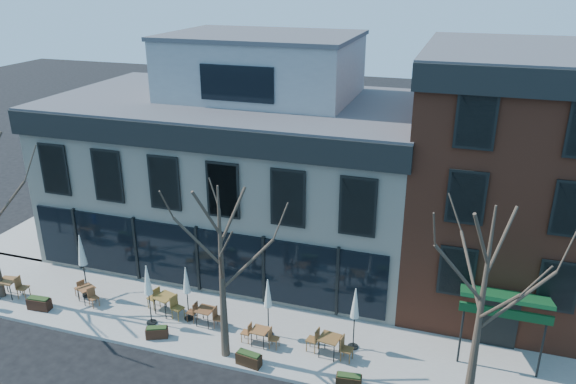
% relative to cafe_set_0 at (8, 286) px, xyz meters
% --- Properties ---
extents(ground, '(120.00, 120.00, 0.00)m').
position_rel_cafe_set_0_xyz_m(ground, '(8.13, 3.12, -0.68)').
color(ground, black).
rests_on(ground, ground).
extents(sidewalk_front, '(33.50, 4.70, 0.15)m').
position_rel_cafe_set_0_xyz_m(sidewalk_front, '(11.38, 0.97, -0.60)').
color(sidewalk_front, gray).
rests_on(sidewalk_front, ground).
extents(sidewalk_side, '(4.50, 12.00, 0.15)m').
position_rel_cafe_set_0_xyz_m(sidewalk_side, '(-3.12, 9.12, -0.60)').
color(sidewalk_side, gray).
rests_on(sidewalk_side, ground).
extents(corner_building, '(18.39, 10.39, 11.10)m').
position_rel_cafe_set_0_xyz_m(corner_building, '(8.21, 8.19, 4.05)').
color(corner_building, silver).
rests_on(corner_building, ground).
extents(red_brick_building, '(8.20, 11.78, 11.18)m').
position_rel_cafe_set_0_xyz_m(red_brick_building, '(21.13, 8.10, 4.96)').
color(red_brick_building, brown).
rests_on(red_brick_building, ground).
extents(tree_mid, '(3.50, 3.55, 7.04)m').
position_rel_cafe_set_0_xyz_m(tree_mid, '(11.14, -0.79, 3.12)').
color(tree_mid, '#382B21').
rests_on(tree_mid, sidewalk_front).
extents(tree_right, '(3.72, 3.77, 7.48)m').
position_rel_cafe_set_0_xyz_m(tree_right, '(20.14, -0.79, 3.35)').
color(tree_right, '#382B21').
rests_on(tree_right, sidewalk_front).
extents(cafe_set_0, '(1.99, 0.89, 1.02)m').
position_rel_cafe_set_0_xyz_m(cafe_set_0, '(0.00, 0.00, 0.00)').
color(cafe_set_0, brown).
rests_on(cafe_set_0, sidewalk_front).
extents(cafe_set_1, '(1.67, 1.06, 0.87)m').
position_rel_cafe_set_0_xyz_m(cafe_set_1, '(3.64, 0.75, -0.08)').
color(cafe_set_1, brown).
rests_on(cafe_set_1, sidewalk_front).
extents(cafe_set_2, '(2.02, 1.02, 1.04)m').
position_rel_cafe_set_0_xyz_m(cafe_set_2, '(7.50, 1.02, 0.01)').
color(cafe_set_2, brown).
rests_on(cafe_set_2, sidewalk_front).
extents(cafe_set_3, '(1.75, 0.74, 0.91)m').
position_rel_cafe_set_0_xyz_m(cafe_set_3, '(9.52, 0.79, -0.06)').
color(cafe_set_3, brown).
rests_on(cafe_set_3, sidewalk_front).
extents(cafe_set_4, '(1.62, 0.67, 0.85)m').
position_rel_cafe_set_0_xyz_m(cafe_set_4, '(12.19, 0.22, -0.09)').
color(cafe_set_4, brown).
rests_on(cafe_set_4, sidewalk_front).
extents(cafe_set_5, '(1.95, 0.86, 1.01)m').
position_rel_cafe_set_0_xyz_m(cafe_set_5, '(14.98, 0.42, -0.01)').
color(cafe_set_5, brown).
rests_on(cafe_set_5, sidewalk_front).
extents(umbrella_0, '(0.49, 0.49, 3.06)m').
position_rel_cafe_set_0_xyz_m(umbrella_0, '(3.35, 1.16, 1.63)').
color(umbrella_0, black).
rests_on(umbrella_0, sidewalk_front).
extents(umbrella_1, '(0.44, 0.44, 2.77)m').
position_rel_cafe_set_0_xyz_m(umbrella_1, '(7.30, 0.15, 1.43)').
color(umbrella_1, black).
rests_on(umbrella_1, sidewalk_front).
extents(umbrella_2, '(0.40, 0.40, 2.52)m').
position_rel_cafe_set_0_xyz_m(umbrella_2, '(8.66, 0.91, 1.25)').
color(umbrella_2, black).
rests_on(umbrella_2, sidewalk_front).
extents(umbrella_3, '(0.41, 0.41, 2.58)m').
position_rel_cafe_set_0_xyz_m(umbrella_3, '(12.28, 0.93, 1.30)').
color(umbrella_3, black).
rests_on(umbrella_3, sidewalk_front).
extents(umbrella_4, '(0.43, 0.43, 2.68)m').
position_rel_cafe_set_0_xyz_m(umbrella_4, '(15.76, 1.19, 1.37)').
color(umbrella_4, black).
rests_on(umbrella_4, sidewalk_front).
extents(planter_0, '(1.05, 0.49, 0.57)m').
position_rel_cafe_set_0_xyz_m(planter_0, '(2.04, -0.44, -0.24)').
color(planter_0, black).
rests_on(planter_0, sidewalk_front).
extents(planter_1, '(0.95, 0.68, 0.49)m').
position_rel_cafe_set_0_xyz_m(planter_1, '(8.04, -0.65, -0.28)').
color(planter_1, black).
rests_on(planter_1, sidewalk_front).
extents(planter_2, '(1.01, 0.52, 0.54)m').
position_rel_cafe_set_0_xyz_m(planter_2, '(12.22, -1.08, -0.26)').
color(planter_2, '#311E10').
rests_on(planter_2, sidewalk_front).
extents(planter_3, '(0.95, 0.47, 0.51)m').
position_rel_cafe_set_0_xyz_m(planter_3, '(16.07, -1.08, -0.27)').
color(planter_3, '#311F10').
rests_on(planter_3, sidewalk_front).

